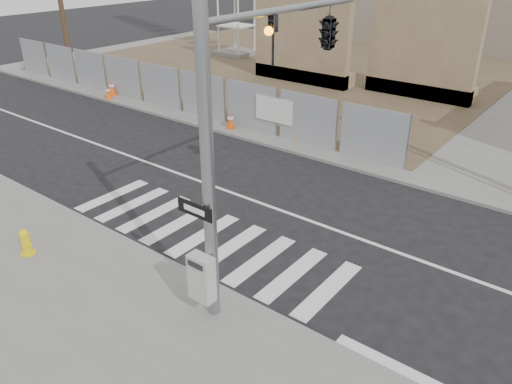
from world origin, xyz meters
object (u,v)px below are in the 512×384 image
Objects in this scene: fire_hydrant at (26,242)px; traffic_cone_b at (108,92)px; traffic_cone_a at (112,88)px; traffic_cone_c at (230,120)px; signal_pole at (292,74)px; traffic_cone_d at (297,130)px.

traffic_cone_b is at bearing 145.48° from fire_hydrant.
traffic_cone_a is 1.12× the size of traffic_cone_c.
traffic_cone_d is (-4.46, 7.22, -4.27)m from signal_pole.
fire_hydrant is 10.90m from traffic_cone_c.
signal_pole is at bearing -22.05° from traffic_cone_b.
signal_pole reaches higher than traffic_cone_c.
signal_pole reaches higher than fire_hydrant.
signal_pole is 10.73× the size of traffic_cone_b.
fire_hydrant is 1.09× the size of traffic_cone_b.
traffic_cone_d is at bearing 10.71° from traffic_cone_c.
traffic_cone_a is at bearing 125.38° from traffic_cone_b.
signal_pole is 17.77m from traffic_cone_a.
traffic_cone_c is at bearing -169.29° from traffic_cone_d.
fire_hydrant is at bearing -45.75° from traffic_cone_a.
signal_pole is at bearing -41.37° from traffic_cone_c.
fire_hydrant is 0.89× the size of traffic_cone_d.
signal_pole is 8.76× the size of traffic_cone_d.
traffic_cone_b is at bearing 157.95° from signal_pole.
traffic_cone_d is at bearing 4.97° from traffic_cone_b.
traffic_cone_a is 0.66m from traffic_cone_b.
signal_pole reaches higher than traffic_cone_a.
traffic_cone_c is at bearing 2.71° from traffic_cone_b.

